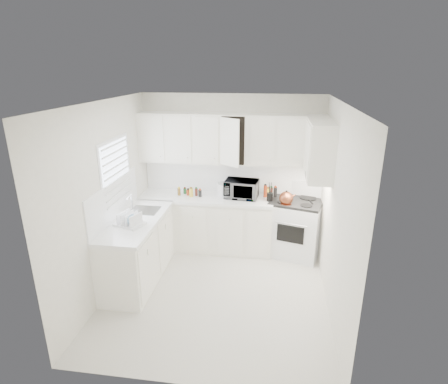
% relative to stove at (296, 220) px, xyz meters
% --- Properties ---
extents(floor, '(3.20, 3.20, 0.00)m').
position_rel_stove_xyz_m(floor, '(-1.11, -1.28, -0.61)').
color(floor, silver).
rests_on(floor, ground).
extents(ceiling, '(3.20, 3.20, 0.00)m').
position_rel_stove_xyz_m(ceiling, '(-1.11, -1.28, 1.99)').
color(ceiling, white).
rests_on(ceiling, ground).
extents(wall_back, '(3.00, 0.00, 3.00)m').
position_rel_stove_xyz_m(wall_back, '(-1.11, 0.32, 0.69)').
color(wall_back, white).
rests_on(wall_back, ground).
extents(wall_front, '(3.00, 0.00, 3.00)m').
position_rel_stove_xyz_m(wall_front, '(-1.11, -2.88, 0.69)').
color(wall_front, white).
rests_on(wall_front, ground).
extents(wall_left, '(0.00, 3.20, 3.20)m').
position_rel_stove_xyz_m(wall_left, '(-2.61, -1.28, 0.69)').
color(wall_left, white).
rests_on(wall_left, ground).
extents(wall_right, '(0.00, 3.20, 3.20)m').
position_rel_stove_xyz_m(wall_right, '(0.39, -1.28, 0.69)').
color(wall_right, white).
rests_on(wall_right, ground).
extents(window_blinds, '(0.06, 0.96, 1.06)m').
position_rel_stove_xyz_m(window_blinds, '(-2.59, -0.93, 0.94)').
color(window_blinds, white).
rests_on(window_blinds, wall_left).
extents(lower_cabinets_back, '(2.22, 0.60, 0.90)m').
position_rel_stove_xyz_m(lower_cabinets_back, '(-1.50, 0.02, -0.16)').
color(lower_cabinets_back, white).
rests_on(lower_cabinets_back, floor).
extents(lower_cabinets_left, '(0.60, 1.60, 0.90)m').
position_rel_stove_xyz_m(lower_cabinets_left, '(-2.31, -1.08, -0.16)').
color(lower_cabinets_left, white).
rests_on(lower_cabinets_left, floor).
extents(countertop_back, '(2.24, 0.64, 0.05)m').
position_rel_stove_xyz_m(countertop_back, '(-1.50, 0.01, 0.31)').
color(countertop_back, white).
rests_on(countertop_back, lower_cabinets_back).
extents(countertop_left, '(0.64, 1.62, 0.05)m').
position_rel_stove_xyz_m(countertop_left, '(-2.30, -1.08, 0.31)').
color(countertop_left, white).
rests_on(countertop_left, lower_cabinets_left).
extents(backsplash_back, '(2.98, 0.02, 0.55)m').
position_rel_stove_xyz_m(backsplash_back, '(-1.11, 0.31, 0.61)').
color(backsplash_back, white).
rests_on(backsplash_back, wall_back).
extents(backsplash_left, '(0.02, 1.60, 0.55)m').
position_rel_stove_xyz_m(backsplash_left, '(-2.60, -1.08, 0.61)').
color(backsplash_left, white).
rests_on(backsplash_left, wall_left).
extents(upper_cabinets_back, '(3.00, 0.33, 0.80)m').
position_rel_stove_xyz_m(upper_cabinets_back, '(-1.11, 0.16, 0.89)').
color(upper_cabinets_back, white).
rests_on(upper_cabinets_back, wall_back).
extents(upper_cabinets_right, '(0.33, 0.90, 0.80)m').
position_rel_stove_xyz_m(upper_cabinets_right, '(0.23, -0.46, 0.89)').
color(upper_cabinets_right, white).
rests_on(upper_cabinets_right, wall_right).
extents(sink, '(0.42, 0.38, 0.30)m').
position_rel_stove_xyz_m(sink, '(-2.30, -0.73, 0.46)').
color(sink, gray).
rests_on(sink, countertop_left).
extents(stove, '(0.94, 0.84, 1.22)m').
position_rel_stove_xyz_m(stove, '(0.00, 0.00, 0.00)').
color(stove, white).
rests_on(stove, floor).
extents(tea_kettle, '(0.30, 0.26, 0.25)m').
position_rel_stove_xyz_m(tea_kettle, '(-0.18, -0.16, 0.45)').
color(tea_kettle, '#983E29').
rests_on(tea_kettle, stove).
extents(frying_pan, '(0.35, 0.50, 0.04)m').
position_rel_stove_xyz_m(frying_pan, '(0.18, 0.16, 0.35)').
color(frying_pan, black).
rests_on(frying_pan, stove).
extents(microwave, '(0.56, 0.35, 0.36)m').
position_rel_stove_xyz_m(microwave, '(-0.90, 0.05, 0.52)').
color(microwave, gray).
rests_on(microwave, countertop_back).
extents(rice_cooker, '(0.30, 0.30, 0.25)m').
position_rel_stove_xyz_m(rice_cooker, '(-1.19, 0.12, 0.46)').
color(rice_cooker, white).
rests_on(rice_cooker, countertop_back).
extents(paper_towel, '(0.12, 0.12, 0.27)m').
position_rel_stove_xyz_m(paper_towel, '(-1.10, 0.18, 0.47)').
color(paper_towel, white).
rests_on(paper_towel, countertop_back).
extents(utensil_crock, '(0.12, 0.12, 0.33)m').
position_rel_stove_xyz_m(utensil_crock, '(-0.44, -0.05, 0.50)').
color(utensil_crock, black).
rests_on(utensil_crock, countertop_back).
extents(dish_rack, '(0.44, 0.38, 0.20)m').
position_rel_stove_xyz_m(dish_rack, '(-2.31, -1.27, 0.44)').
color(dish_rack, white).
rests_on(dish_rack, countertop_left).
extents(spice_left_0, '(0.06, 0.06, 0.13)m').
position_rel_stove_xyz_m(spice_left_0, '(-1.96, 0.14, 0.40)').
color(spice_left_0, brown).
rests_on(spice_left_0, countertop_back).
extents(spice_left_1, '(0.06, 0.06, 0.13)m').
position_rel_stove_xyz_m(spice_left_1, '(-1.88, 0.05, 0.40)').
color(spice_left_1, '#22672D').
rests_on(spice_left_1, countertop_back).
extents(spice_left_2, '(0.06, 0.06, 0.13)m').
position_rel_stove_xyz_m(spice_left_2, '(-1.81, 0.14, 0.40)').
color(spice_left_2, '#AA3716').
rests_on(spice_left_2, countertop_back).
extents(spice_left_3, '(0.06, 0.06, 0.13)m').
position_rel_stove_xyz_m(spice_left_3, '(-1.73, 0.05, 0.40)').
color(spice_left_3, yellow).
rests_on(spice_left_3, countertop_back).
extents(spice_left_4, '(0.06, 0.06, 0.13)m').
position_rel_stove_xyz_m(spice_left_4, '(-1.66, 0.14, 0.40)').
color(spice_left_4, '#582319').
rests_on(spice_left_4, countertop_back).
extents(spice_left_5, '(0.06, 0.06, 0.13)m').
position_rel_stove_xyz_m(spice_left_5, '(-1.58, 0.05, 0.40)').
color(spice_left_5, black).
rests_on(spice_left_5, countertop_back).
extents(sauce_right_0, '(0.06, 0.06, 0.19)m').
position_rel_stove_xyz_m(sauce_right_0, '(-0.53, 0.18, 0.43)').
color(sauce_right_0, '#AA3716').
rests_on(sauce_right_0, countertop_back).
extents(sauce_right_1, '(0.06, 0.06, 0.19)m').
position_rel_stove_xyz_m(sauce_right_1, '(-0.47, 0.12, 0.43)').
color(sauce_right_1, yellow).
rests_on(sauce_right_1, countertop_back).
extents(sauce_right_2, '(0.06, 0.06, 0.19)m').
position_rel_stove_xyz_m(sauce_right_2, '(-0.42, 0.18, 0.43)').
color(sauce_right_2, '#582319').
rests_on(sauce_right_2, countertop_back).
extents(sauce_right_3, '(0.06, 0.06, 0.19)m').
position_rel_stove_xyz_m(sauce_right_3, '(-0.36, 0.12, 0.43)').
color(sauce_right_3, black).
rests_on(sauce_right_3, countertop_back).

